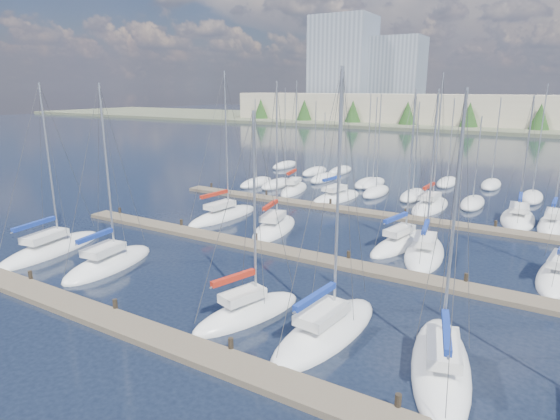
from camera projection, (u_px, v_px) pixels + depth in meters
The scene contains 20 objects.
ground at pixel (435, 170), 71.35m from camera, with size 400.00×400.00×0.00m, color #192132.
dock_near at pixel (156, 337), 23.30m from camera, with size 44.00×1.93×1.10m.
dock_mid at pixel (294, 254), 34.89m from camera, with size 44.00×1.93×1.10m.
dock_far at pixel (363, 212), 46.48m from camera, with size 44.00×1.93×1.10m.
sailboat_r at pixel (552, 225), 42.08m from camera, with size 2.53×7.78×12.76m.
sailboat_q at pixel (518, 219), 44.12m from camera, with size 3.48×8.63×12.26m.
sailboat_c at pixel (109, 264), 32.92m from camera, with size 3.90×8.21×13.24m.
sailboat_e at pixel (326, 331), 23.82m from camera, with size 3.71×9.04×13.91m.
sailboat_o at pixel (336, 198), 52.50m from camera, with size 4.32×8.52×15.14m.
sailboat_n at pixel (294, 190), 56.53m from camera, with size 3.72×7.81×13.67m.
sailboat_a at pixel (51, 249), 35.83m from camera, with size 4.26×9.71×13.28m.
sailboat_p at pixel (430, 206), 48.70m from camera, with size 3.22×8.64×14.36m.
sailboat_d at pixel (248, 313), 25.70m from camera, with size 4.16×7.41×11.85m.
sailboat_f at pixel (441, 366), 20.84m from camera, with size 4.68×9.44×12.96m.
sailboat_l at pixel (424, 253), 35.04m from camera, with size 4.10×8.82×12.85m.
sailboat_j at pixel (274, 228), 41.19m from camera, with size 4.43×8.40×13.45m.
sailboat_k at pixel (401, 243), 37.16m from camera, with size 3.95×8.69×12.86m.
sailboat_i at pixel (223, 216), 45.10m from camera, with size 3.38×9.05×14.38m.
distant_boats at pixel (371, 183), 60.00m from camera, with size 36.93×20.75×13.30m.
shoreline at pixel (462, 102), 150.40m from camera, with size 400.00×60.00×38.00m.
Camera 1 is at (16.11, -12.69, 12.23)m, focal length 30.00 mm.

